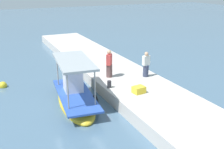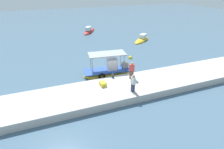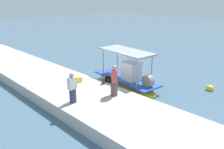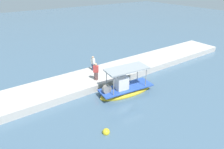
{
  "view_description": "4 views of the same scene",
  "coord_description": "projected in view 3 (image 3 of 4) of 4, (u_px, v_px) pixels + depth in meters",
  "views": [
    {
      "loc": [
        -13.16,
        4.14,
        6.55
      ],
      "look_at": [
        1.06,
        -2.53,
        1.17
      ],
      "focal_mm": 43.72,
      "sensor_mm": 36.0,
      "label": 1
    },
    {
      "loc": [
        -5.27,
        -16.58,
        9.27
      ],
      "look_at": [
        0.02,
        -2.3,
        1.27
      ],
      "focal_mm": 28.13,
      "sensor_mm": 36.0,
      "label": 2
    },
    {
      "loc": [
        9.99,
        -11.04,
        5.91
      ],
      "look_at": [
        0.26,
        -1.24,
        1.18
      ],
      "focal_mm": 35.68,
      "sensor_mm": 36.0,
      "label": 3
    },
    {
      "loc": [
        10.65,
        12.61,
        9.87
      ],
      "look_at": [
        0.21,
        -2.45,
        0.91
      ],
      "focal_mm": 31.7,
      "sensor_mm": 36.0,
      "label": 4
    }
  ],
  "objects": [
    {
      "name": "ground_plane",
      "position": [
        122.0,
        85.0,
        15.99
      ],
      "size": [
        120.0,
        120.0,
        0.0
      ],
      "primitive_type": "plane",
      "color": "#48657C"
    },
    {
      "name": "fisherman_by_crate",
      "position": [
        72.0,
        89.0,
        11.54
      ],
      "size": [
        0.4,
        0.49,
        1.63
      ],
      "color": "#313852",
      "rests_on": "dock_quay"
    },
    {
      "name": "marker_buoy",
      "position": [
        210.0,
        89.0,
        15.08
      ],
      "size": [
        0.53,
        0.53,
        0.53
      ],
      "color": "yellow",
      "rests_on": "ground_plane"
    },
    {
      "name": "cargo_crate",
      "position": [
        76.0,
        80.0,
        14.4
      ],
      "size": [
        0.59,
        0.71,
        0.38
      ],
      "primitive_type": "cube",
      "rotation": [
        0.0,
        0.0,
        1.69
      ],
      "color": "yellow",
      "rests_on": "dock_quay"
    },
    {
      "name": "mooring_bollard",
      "position": [
        104.0,
        81.0,
        14.23
      ],
      "size": [
        0.24,
        0.24,
        0.42
      ],
      "primitive_type": "cylinder",
      "color": "#2D2D33",
      "rests_on": "dock_quay"
    },
    {
      "name": "fisherman_near_bollard",
      "position": [
        114.0,
        82.0,
        12.37
      ],
      "size": [
        0.57,
        0.56,
        1.78
      ],
      "color": "brown",
      "rests_on": "dock_quay"
    },
    {
      "name": "dock_quay",
      "position": [
        80.0,
        96.0,
        13.36
      ],
      "size": [
        36.0,
        4.15,
        0.71
      ],
      "primitive_type": "cube",
      "color": "beige",
      "rests_on": "ground_plane"
    },
    {
      "name": "main_fishing_boat",
      "position": [
        127.0,
        81.0,
        15.58
      ],
      "size": [
        5.55,
        2.35,
        2.93
      ],
      "color": "gold",
      "rests_on": "ground_plane"
    }
  ]
}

